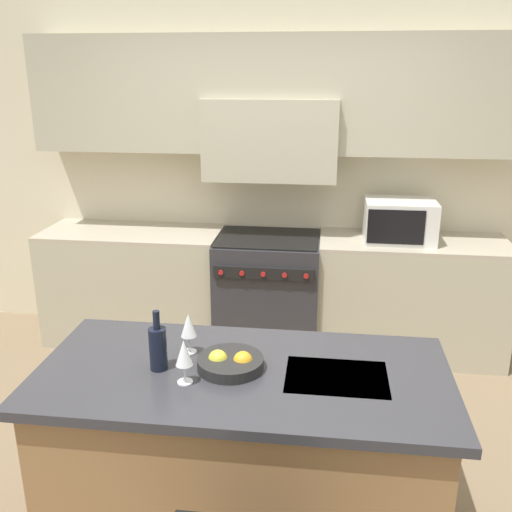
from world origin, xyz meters
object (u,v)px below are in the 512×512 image
wine_bottle (158,347)px  wine_glass_far (189,326)px  microwave (400,221)px  range_stove (268,292)px  wine_glass_near (184,354)px  fruit_bowl (230,362)px

wine_bottle → wine_glass_far: 0.19m
microwave → range_stove: bearing=-178.9°
microwave → wine_glass_far: microwave is taller
microwave → wine_glass_near: (-1.11, -2.15, -0.05)m
wine_bottle → fruit_bowl: wine_bottle is taller
microwave → wine_glass_far: size_ratio=2.61×
wine_glass_near → fruit_bowl: 0.25m
fruit_bowl → wine_glass_far: bearing=150.4°
wine_glass_near → fruit_bowl: (0.17, 0.15, -0.11)m
microwave → fruit_bowl: bearing=-115.1°
range_stove → microwave: 1.16m
range_stove → fruit_bowl: 2.04m
wine_bottle → fruit_bowl: size_ratio=0.94×
microwave → fruit_bowl: 2.22m
wine_glass_near → wine_bottle: bearing=144.4°
wine_bottle → fruit_bowl: bearing=7.6°
wine_glass_near → wine_glass_far: same height
range_stove → fruit_bowl: bearing=-88.8°
wine_glass_far → fruit_bowl: (0.22, -0.12, -0.11)m
microwave → wine_bottle: microwave is taller
range_stove → wine_glass_far: wine_glass_far is taller
range_stove → wine_glass_near: (-0.13, -2.14, 0.57)m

